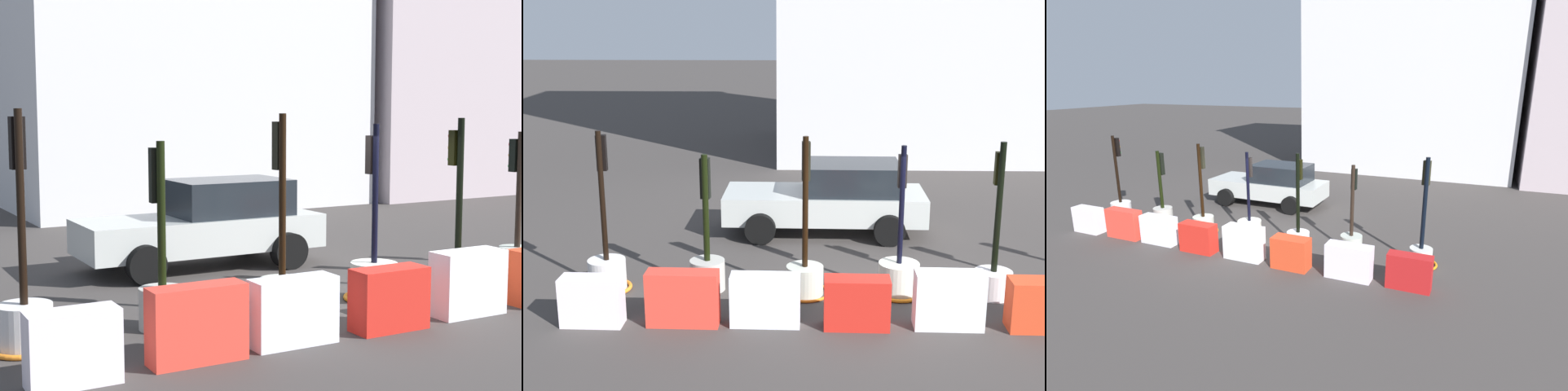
{
  "view_description": "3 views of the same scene",
  "coord_description": "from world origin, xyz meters",
  "views": [
    {
      "loc": [
        -7.25,
        -9.0,
        2.86
      ],
      "look_at": [
        -1.63,
        0.75,
        1.65
      ],
      "focal_mm": 53.89,
      "sensor_mm": 36.0,
      "label": 1
    },
    {
      "loc": [
        -1.66,
        -11.54,
        4.9
      ],
      "look_at": [
        -1.95,
        -0.13,
        1.9
      ],
      "focal_mm": 48.87,
      "sensor_mm": 36.0,
      "label": 2
    },
    {
      "loc": [
        6.2,
        -10.1,
        4.67
      ],
      "look_at": [
        1.8,
        0.68,
        1.45
      ],
      "focal_mm": 28.57,
      "sensor_mm": 36.0,
      "label": 3
    }
  ],
  "objects": [
    {
      "name": "construction_barrier_7",
      "position": [
        5.08,
        -1.11,
        0.42
      ],
      "size": [
        1.03,
        0.4,
        0.83
      ],
      "color": "#AF1819",
      "rests_on": "ground_plane"
    },
    {
      "name": "construction_barrier_5",
      "position": [
        2.09,
        -1.14,
        0.41
      ],
      "size": [
        0.98,
        0.49,
        0.83
      ],
      "color": "red",
      "rests_on": "ground_plane"
    },
    {
      "name": "car_silver_hatchback",
      "position": [
        -0.97,
        3.86,
        0.8
      ],
      "size": [
        4.49,
        2.13,
        1.61
      ],
      "color": "#B6BBB6",
      "rests_on": "ground_plane"
    },
    {
      "name": "traffic_light_5",
      "position": [
        3.26,
        0.36,
        0.49
      ],
      "size": [
        0.61,
        0.61,
        2.52
      ],
      "color": "#A8B1A5",
      "rests_on": "ground_plane"
    },
    {
      "name": "traffic_light_3",
      "position": [
        0.07,
        0.27,
        0.38
      ],
      "size": [
        0.93,
        0.93,
        2.68
      ],
      "color": "beige",
      "rests_on": "ground_plane"
    },
    {
      "name": "construction_barrier_2",
      "position": [
        -2.22,
        -1.07,
        0.42
      ],
      "size": [
        1.12,
        0.42,
        0.84
      ],
      "color": "silver",
      "rests_on": "ground_plane"
    },
    {
      "name": "traffic_light_0",
      "position": [
        -5.14,
        0.34,
        0.46
      ],
      "size": [
        0.86,
        0.86,
        2.9
      ],
      "color": "silver",
      "rests_on": "ground_plane"
    },
    {
      "name": "construction_barrier_1",
      "position": [
        -3.53,
        -1.1,
        0.45
      ],
      "size": [
        1.15,
        0.4,
        0.9
      ],
      "color": "red",
      "rests_on": "ground_plane"
    },
    {
      "name": "ground_plane",
      "position": [
        0.0,
        0.0,
        0.0
      ],
      "size": [
        120.0,
        120.0,
        0.0
      ],
      "primitive_type": "plane",
      "color": "#3A3533"
    },
    {
      "name": "traffic_light_6",
      "position": [
        5.16,
        0.32,
        0.52
      ],
      "size": [
        0.88,
        0.88,
        2.86
      ],
      "color": "beige",
      "rests_on": "ground_plane"
    },
    {
      "name": "building_main_facade",
      "position": [
        2.73,
        14.12,
        7.29
      ],
      "size": [
        10.74,
        8.03,
        14.55
      ],
      "color": "silver",
      "rests_on": "ground_plane"
    },
    {
      "name": "construction_barrier_4",
      "position": [
        0.68,
        -1.09,
        0.46
      ],
      "size": [
        1.09,
        0.46,
        0.92
      ],
      "color": "white",
      "rests_on": "ground_plane"
    },
    {
      "name": "traffic_light_4",
      "position": [
        1.72,
        0.2,
        0.5
      ],
      "size": [
        0.66,
        0.66,
        2.76
      ],
      "color": "silver",
      "rests_on": "ground_plane"
    },
    {
      "name": "traffic_light_2",
      "position": [
        -1.59,
        0.23,
        0.44
      ],
      "size": [
        0.91,
        0.91,
        2.84
      ],
      "color": "#AEB2A4",
      "rests_on": "ground_plane"
    },
    {
      "name": "construction_barrier_3",
      "position": [
        -0.77,
        -1.13,
        0.41
      ],
      "size": [
        1.04,
        0.45,
        0.83
      ],
      "color": "red",
      "rests_on": "ground_plane"
    },
    {
      "name": "traffic_light_1",
      "position": [
        -3.34,
        0.4,
        0.53
      ],
      "size": [
        0.63,
        0.63,
        2.48
      ],
      "color": "#A9A8A0",
      "rests_on": "ground_plane"
    },
    {
      "name": "construction_barrier_0",
      "position": [
        -4.98,
        -1.13,
        0.4
      ],
      "size": [
        0.98,
        0.42,
        0.81
      ],
      "color": "silver",
      "rests_on": "ground_plane"
    },
    {
      "name": "construction_barrier_6",
      "position": [
        3.63,
        -1.12,
        0.43
      ],
      "size": [
        1.14,
        0.45,
        0.86
      ],
      "color": "silver",
      "rests_on": "ground_plane"
    }
  ]
}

